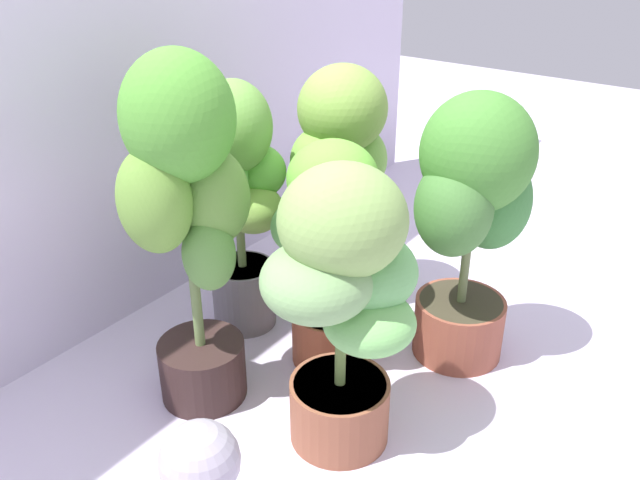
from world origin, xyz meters
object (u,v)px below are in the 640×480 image
Objects in this scene: potted_plant_front_right at (472,209)px; potted_plant_center at (336,241)px; potted_plant_back_left at (188,208)px; potted_plant_back_right at (343,170)px; floor_fan at (201,471)px; potted_plant_front_left at (344,291)px; potted_plant_back_center at (237,189)px.

potted_plant_front_right reaches higher than potted_plant_center.
potted_plant_back_left is 1.19× the size of potted_plant_front_right.
potted_plant_back_right is 1.10m from floor_fan.
potted_plant_back_left is at bearing 150.21° from potted_plant_center.
potted_plant_front_left is 0.34m from potted_plant_center.
floor_fan is (-0.69, -0.50, -0.29)m from potted_plant_back_center.
potted_plant_back_right is at bearing 34.37° from potted_plant_front_left.
floor_fan is (-0.96, 0.15, -0.30)m from potted_plant_front_right.
potted_plant_front_left is 1.09× the size of potted_plant_center.
potted_plant_back_center is at bearing 94.87° from floor_fan.
potted_plant_back_left reaches higher than potted_plant_front_right.
potted_plant_front_right is (-0.05, -0.47, 0.00)m from potted_plant_back_right.
floor_fan is at bearing -168.44° from potted_plant_center.
potted_plant_front_right is 0.70m from potted_plant_back_center.
potted_plant_front_left reaches higher than floor_fan.
potted_plant_center is at bearing -29.79° from potted_plant_back_left.
potted_plant_front_right reaches higher than potted_plant_back_center.
potted_plant_back_center is (-0.32, 0.17, -0.00)m from potted_plant_back_right.
potted_plant_center is at bearing -149.17° from potted_plant_back_right.
potted_plant_back_center is at bearing 151.25° from potted_plant_back_right.
potted_plant_back_left is at bearing 177.83° from potted_plant_back_right.
potted_plant_back_left reaches higher than potted_plant_center.
potted_plant_front_left is at bearing 170.88° from potted_plant_front_right.
potted_plant_back_right is 0.69m from potted_plant_front_left.
potted_plant_back_right is at bearing 84.44° from potted_plant_front_right.
potted_plant_back_right is 0.36m from potted_plant_center.
potted_plant_back_center is at bearing 92.76° from potted_plant_center.
potted_plant_back_right is 1.01× the size of potted_plant_back_center.
floor_fan is at bearing -162.18° from potted_plant_back_right.
potted_plant_back_center is 0.90m from floor_fan.
potted_plant_front_left is (-0.52, 0.08, -0.04)m from potted_plant_front_right.
potted_plant_back_right is 1.00× the size of potted_plant_front_right.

